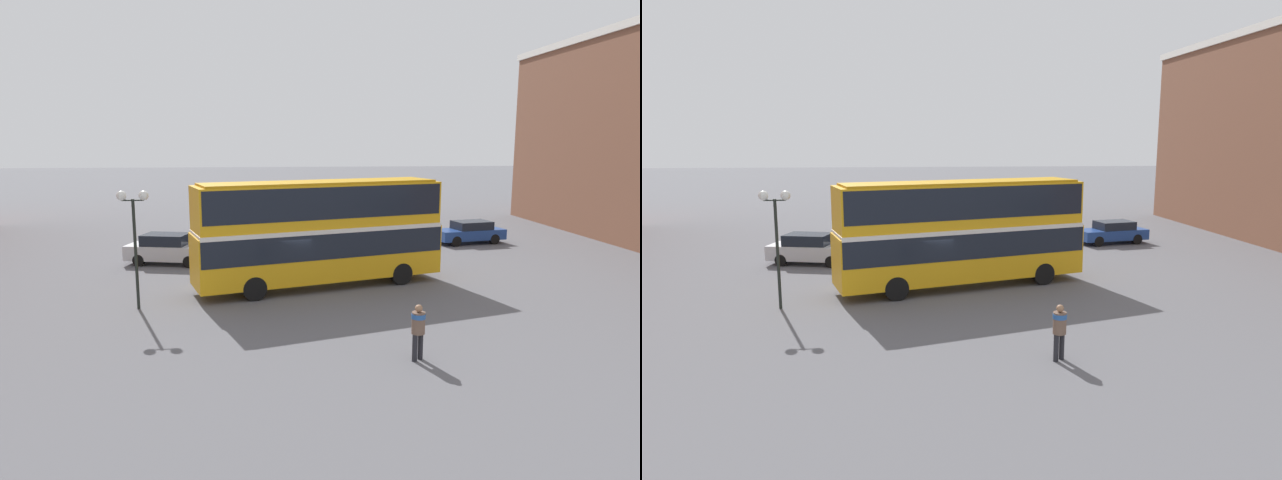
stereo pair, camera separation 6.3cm
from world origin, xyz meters
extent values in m
plane|color=#5B5B60|center=(0.00, 0.00, 0.00)|extent=(240.00, 240.00, 0.00)
cube|color=gold|center=(1.73, 0.62, 1.58)|extent=(11.66, 5.58, 2.27)
cube|color=gold|center=(1.73, 0.62, 3.73)|extent=(11.48, 5.46, 2.05)
cube|color=black|center=(1.73, 0.62, 2.09)|extent=(11.56, 5.57, 1.12)
cube|color=black|center=(1.73, 0.62, 3.98)|extent=(11.32, 5.44, 1.39)
cube|color=silver|center=(1.73, 0.62, 2.74)|extent=(11.56, 5.57, 0.20)
cube|color=#BE8611|center=(1.73, 0.62, 4.81)|extent=(10.93, 5.15, 0.10)
cylinder|color=black|center=(4.93, 2.70, 0.52)|extent=(1.08, 0.58, 1.04)
cylinder|color=black|center=(5.55, 0.60, 0.52)|extent=(1.08, 0.58, 1.04)
cylinder|color=black|center=(-1.87, 0.70, 0.52)|extent=(1.08, 0.58, 1.04)
cylinder|color=black|center=(-1.25, -1.40, 0.52)|extent=(1.08, 0.58, 1.04)
cylinder|color=#232328|center=(3.67, -8.64, 0.43)|extent=(0.16, 0.16, 0.85)
cylinder|color=#232328|center=(3.89, -8.49, 0.43)|extent=(0.16, 0.16, 0.85)
cylinder|color=brown|center=(3.78, -8.57, 1.19)|extent=(0.57, 0.57, 0.68)
cylinder|color=#28569E|center=(3.78, -8.57, 1.41)|extent=(0.60, 0.60, 0.15)
sphere|color=#936B4C|center=(3.78, -8.57, 1.65)|extent=(0.23, 0.23, 0.23)
cube|color=navy|center=(12.60, 10.78, 0.61)|extent=(4.77, 2.61, 0.65)
cube|color=black|center=(12.78, 10.81, 1.20)|extent=(2.61, 2.02, 0.52)
cylinder|color=black|center=(11.38, 9.72, 0.33)|extent=(0.69, 0.34, 0.66)
cylinder|color=black|center=(11.07, 11.30, 0.33)|extent=(0.69, 0.34, 0.66)
cylinder|color=black|center=(14.12, 10.26, 0.33)|extent=(0.69, 0.34, 0.66)
cylinder|color=black|center=(13.82, 11.83, 0.33)|extent=(0.69, 0.34, 0.66)
cube|color=silver|center=(-5.92, 6.38, 0.67)|extent=(4.84, 2.82, 0.79)
cube|color=black|center=(-6.10, 6.42, 1.35)|extent=(2.68, 2.13, 0.58)
cylinder|color=black|center=(-4.36, 6.83, 0.32)|extent=(0.68, 0.37, 0.64)
cylinder|color=black|center=(-4.75, 5.26, 0.32)|extent=(0.68, 0.37, 0.64)
cylinder|color=black|center=(-7.10, 7.50, 0.32)|extent=(0.68, 0.37, 0.64)
cylinder|color=black|center=(-7.48, 5.92, 0.32)|extent=(0.68, 0.37, 0.64)
cube|color=black|center=(0.09, 12.40, 0.68)|extent=(4.67, 2.51, 0.84)
cube|color=black|center=(-0.08, 12.38, 1.34)|extent=(2.54, 1.98, 0.47)
cylinder|color=black|center=(1.32, 13.44, 0.31)|extent=(0.64, 0.32, 0.61)
cylinder|color=black|center=(1.58, 11.82, 0.31)|extent=(0.64, 0.32, 0.61)
cylinder|color=black|center=(-1.40, 12.99, 0.31)|extent=(0.64, 0.32, 0.61)
cylinder|color=black|center=(-1.13, 11.37, 0.31)|extent=(0.64, 0.32, 0.61)
cylinder|color=black|center=(-5.86, -2.13, 2.21)|extent=(0.12, 0.12, 4.42)
cylinder|color=black|center=(-5.86, -2.13, 4.37)|extent=(0.84, 0.06, 0.06)
sphere|color=white|center=(-6.28, -2.13, 4.55)|extent=(0.38, 0.38, 0.38)
sphere|color=white|center=(-5.44, -2.13, 4.55)|extent=(0.38, 0.38, 0.38)
camera|label=1|loc=(-0.92, -24.77, 6.67)|focal=32.00mm
camera|label=2|loc=(-0.86, -24.77, 6.67)|focal=32.00mm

